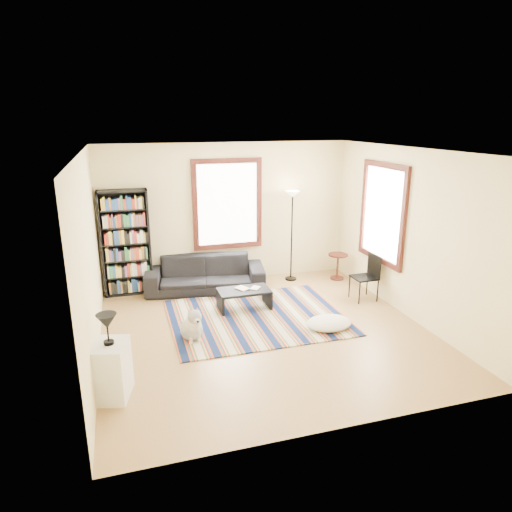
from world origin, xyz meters
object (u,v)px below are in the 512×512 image
object	(u,v)px
sofa	(205,274)
white_cabinet	(112,370)
coffee_table	(244,299)
floor_lamp	(292,236)
bookshelf	(126,243)
folding_chair	(364,278)
dog	(191,323)
side_table	(338,267)
floor_cushion	(329,323)

from	to	relation	value
sofa	white_cabinet	distance (m)	3.64
coffee_table	floor_lamp	size ratio (longest dim) A/B	0.48
bookshelf	folding_chair	size ratio (longest dim) A/B	2.33
dog	folding_chair	bearing A→B (deg)	2.26
bookshelf	floor_lamp	bearing A→B (deg)	-2.99
folding_chair	side_table	bearing A→B (deg)	85.68
dog	sofa	bearing A→B (deg)	64.28
bookshelf	floor_cushion	world-z (taller)	bookshelf
bookshelf	floor_cushion	xyz separation A→B (m)	(3.01, -2.52, -0.91)
floor_cushion	dog	size ratio (longest dim) A/B	1.38
sofa	floor_lamp	size ratio (longest dim) A/B	1.22
sofa	floor_cushion	size ratio (longest dim) A/B	3.05
folding_chair	bookshelf	bearing A→B (deg)	157.23
sofa	floor_lamp	world-z (taller)	floor_lamp
white_cabinet	dog	world-z (taller)	white_cabinet
coffee_table	white_cabinet	distance (m)	3.06
coffee_table	floor_cushion	distance (m)	1.59
bookshelf	coffee_table	bearing A→B (deg)	-35.63
sofa	side_table	size ratio (longest dim) A/B	4.20
coffee_table	dog	bearing A→B (deg)	-140.64
white_cabinet	bookshelf	bearing A→B (deg)	99.88
folding_chair	dog	world-z (taller)	folding_chair
folding_chair	dog	bearing A→B (deg)	-170.45
sofa	white_cabinet	xyz separation A→B (m)	(-1.73, -3.20, 0.02)
floor_lamp	side_table	bearing A→B (deg)	-14.71
dog	floor_cushion	bearing A→B (deg)	-16.28
side_table	sofa	bearing A→B (deg)	176.94
coffee_table	side_table	size ratio (longest dim) A/B	1.67
sofa	white_cabinet	world-z (taller)	white_cabinet
bookshelf	dog	size ratio (longest dim) A/B	3.71
floor_lamp	floor_cushion	bearing A→B (deg)	-95.93
sofa	bookshelf	xyz separation A→B (m)	(-1.43, 0.27, 0.67)
bookshelf	white_cabinet	bearing A→B (deg)	-94.94
bookshelf	floor_cushion	bearing A→B (deg)	-39.97
floor_lamp	dog	size ratio (longest dim) A/B	3.45
coffee_table	white_cabinet	xyz separation A→B (m)	(-2.22, -2.10, 0.17)
floor_lamp	white_cabinet	distance (m)	4.89
side_table	dog	distance (m)	3.83
coffee_table	side_table	xyz separation A→B (m)	(2.28, 0.96, 0.09)
floor_lamp	dog	xyz separation A→B (m)	(-2.41, -2.08, -0.66)
folding_chair	white_cabinet	world-z (taller)	folding_chair
floor_cushion	sofa	bearing A→B (deg)	125.01
sofa	side_table	distance (m)	2.77
floor_lamp	dog	world-z (taller)	floor_lamp
coffee_table	floor_cushion	size ratio (longest dim) A/B	1.21
sofa	folding_chair	bearing A→B (deg)	-15.83
bookshelf	dog	bearing A→B (deg)	-69.48
white_cabinet	sofa	bearing A→B (deg)	76.39
floor_lamp	side_table	size ratio (longest dim) A/B	3.44
sofa	dog	world-z (taller)	sofa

